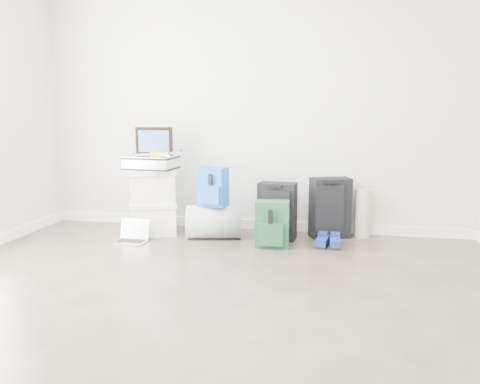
% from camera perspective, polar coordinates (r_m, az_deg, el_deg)
% --- Properties ---
extents(ground, '(5.00, 5.00, 0.00)m').
position_cam_1_polar(ground, '(3.15, -6.81, -14.67)').
color(ground, '#322A24').
rests_on(ground, ground).
extents(room_envelope, '(4.52, 5.02, 2.71)m').
position_cam_1_polar(room_envelope, '(2.92, -7.39, 18.04)').
color(room_envelope, beige).
rests_on(room_envelope, ground).
extents(boxes_stack, '(0.58, 0.53, 0.66)m').
position_cam_1_polar(boxes_stack, '(5.24, -9.82, -1.09)').
color(boxes_stack, white).
rests_on(boxes_stack, ground).
extents(briefcase, '(0.50, 0.38, 0.14)m').
position_cam_1_polar(briefcase, '(5.19, -9.94, 3.25)').
color(briefcase, '#B2B2B7').
rests_on(briefcase, boxes_stack).
extents(painting, '(0.38, 0.08, 0.28)m').
position_cam_1_polar(painting, '(5.26, -9.62, 5.65)').
color(painting, black).
rests_on(painting, briefcase).
extents(drone, '(0.39, 0.39, 0.05)m').
position_cam_1_polar(drone, '(5.13, -9.22, 4.25)').
color(drone, gold).
rests_on(drone, briefcase).
extents(duffel_bag, '(0.59, 0.43, 0.33)m').
position_cam_1_polar(duffel_bag, '(5.04, -2.94, -3.36)').
color(duffel_bag, gray).
rests_on(duffel_bag, ground).
extents(blue_backpack, '(0.30, 0.25, 0.38)m').
position_cam_1_polar(blue_backpack, '(4.94, -3.06, 0.50)').
color(blue_backpack, '#1B46AF').
rests_on(blue_backpack, duffel_bag).
extents(large_suitcase, '(0.38, 0.26, 0.56)m').
position_cam_1_polar(large_suitcase, '(4.98, 4.18, -2.16)').
color(large_suitcase, black).
rests_on(large_suitcase, ground).
extents(green_backpack, '(0.32, 0.25, 0.43)m').
position_cam_1_polar(green_backpack, '(4.71, 3.62, -3.74)').
color(green_backpack, '#163E25').
rests_on(green_backpack, ground).
extents(carry_on, '(0.43, 0.36, 0.60)m').
position_cam_1_polar(carry_on, '(5.12, 10.07, -1.76)').
color(carry_on, black).
rests_on(carry_on, ground).
extents(shoes, '(0.24, 0.27, 0.09)m').
position_cam_1_polar(shoes, '(4.83, 9.93, -5.57)').
color(shoes, black).
rests_on(shoes, ground).
extents(rolled_rug, '(0.16, 0.16, 0.49)m').
position_cam_1_polar(rolled_rug, '(5.20, 13.60, -2.33)').
color(rolled_rug, tan).
rests_on(rolled_rug, ground).
extents(laptop, '(0.30, 0.22, 0.21)m').
position_cam_1_polar(laptop, '(5.04, -11.96, -4.89)').
color(laptop, silver).
rests_on(laptop, ground).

